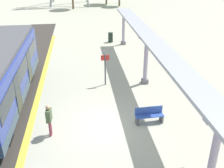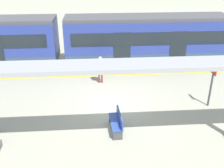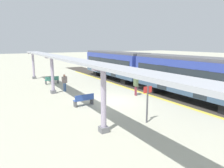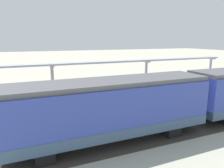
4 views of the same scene
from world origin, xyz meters
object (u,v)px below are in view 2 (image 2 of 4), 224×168
(bench_mid_platform, at_px, (117,122))
(passenger_waiting_near_edge, at_px, (100,67))
(train_far_carriage, at_px, (147,40))

(bench_mid_platform, height_order, passenger_waiting_near_edge, passenger_waiting_near_edge)
(train_far_carriage, xyz_separation_m, bench_mid_platform, (8.00, -2.81, -1.38))
(train_far_carriage, relative_size, passenger_waiting_near_edge, 6.62)
(train_far_carriage, height_order, passenger_waiting_near_edge, train_far_carriage)
(passenger_waiting_near_edge, bearing_deg, train_far_carriage, 131.05)
(bench_mid_platform, distance_m, passenger_waiting_near_edge, 5.14)
(train_far_carriage, bearing_deg, bench_mid_platform, -19.38)
(bench_mid_platform, relative_size, passenger_waiting_near_edge, 0.90)
(passenger_waiting_near_edge, bearing_deg, bench_mid_platform, 6.04)
(train_far_carriage, distance_m, passenger_waiting_near_edge, 4.51)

